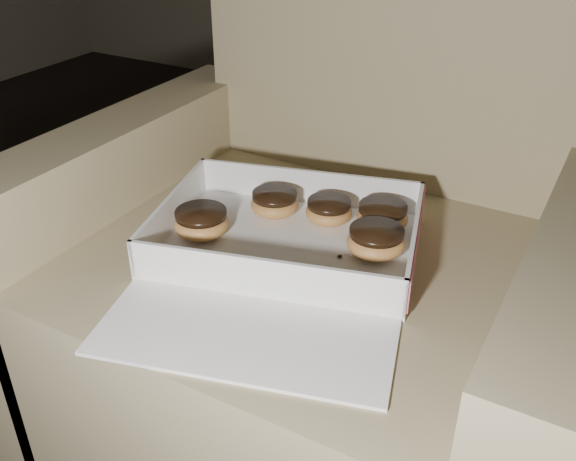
# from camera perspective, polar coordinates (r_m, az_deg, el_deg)

# --- Properties ---
(armchair) EXTENTS (0.83, 0.70, 0.87)m
(armchair) POSITION_cam_1_polar(r_m,az_deg,el_deg) (1.05, 3.12, -5.38)
(armchair) COLOR #9C8C63
(armchair) RESTS_ON floor
(bakery_box) EXTENTS (0.46, 0.51, 0.06)m
(bakery_box) POSITION_cam_1_polar(r_m,az_deg,el_deg) (0.91, -0.42, -2.05)
(bakery_box) COLOR white
(bakery_box) RESTS_ON armchair
(donut_a) EXTENTS (0.08, 0.08, 0.04)m
(donut_a) POSITION_cam_1_polar(r_m,az_deg,el_deg) (0.91, 7.83, -0.91)
(donut_a) COLOR #D38D4A
(donut_a) RESTS_ON bakery_box
(donut_b) EXTENTS (0.08, 0.08, 0.04)m
(donut_b) POSITION_cam_1_polar(r_m,az_deg,el_deg) (1.01, -1.18, 2.51)
(donut_b) COLOR #D38D4A
(donut_b) RESTS_ON bakery_box
(donut_c) EXTENTS (0.08, 0.08, 0.04)m
(donut_c) POSITION_cam_1_polar(r_m,az_deg,el_deg) (0.98, 8.38, 1.31)
(donut_c) COLOR #D38D4A
(donut_c) RESTS_ON bakery_box
(donut_d) EXTENTS (0.07, 0.07, 0.04)m
(donut_d) POSITION_cam_1_polar(r_m,az_deg,el_deg) (0.99, 3.66, 1.79)
(donut_d) COLOR #D38D4A
(donut_d) RESTS_ON bakery_box
(donut_e) EXTENTS (0.08, 0.08, 0.04)m
(donut_e) POSITION_cam_1_polar(r_m,az_deg,el_deg) (0.96, -7.70, 0.74)
(donut_e) COLOR #D38D4A
(donut_e) RESTS_ON bakery_box
(crumb_a) EXTENTS (0.01, 0.01, 0.00)m
(crumb_a) POSITION_cam_1_polar(r_m,az_deg,el_deg) (0.84, 1.85, -5.18)
(crumb_a) COLOR black
(crumb_a) RESTS_ON bakery_box
(crumb_b) EXTENTS (0.01, 0.01, 0.00)m
(crumb_b) POSITION_cam_1_polar(r_m,az_deg,el_deg) (0.89, -4.11, -3.17)
(crumb_b) COLOR black
(crumb_b) RESTS_ON bakery_box
(crumb_c) EXTENTS (0.01, 0.01, 0.00)m
(crumb_c) POSITION_cam_1_polar(r_m,az_deg,el_deg) (0.91, 4.63, -2.30)
(crumb_c) COLOR black
(crumb_c) RESTS_ON bakery_box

